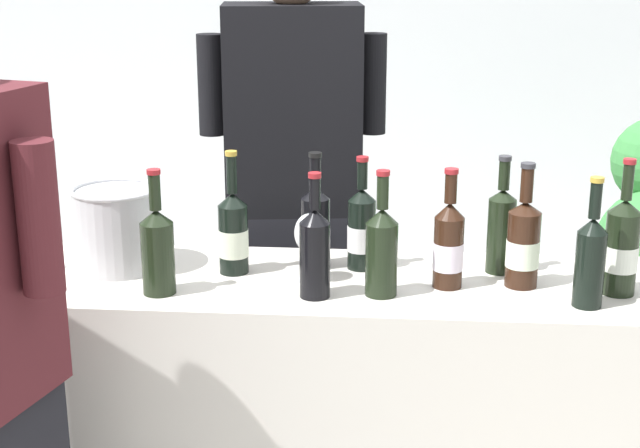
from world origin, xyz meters
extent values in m
cube|color=silver|center=(0.00, 2.60, 1.40)|extent=(8.00, 0.10, 2.80)
cube|color=beige|center=(0.00, 0.00, 0.45)|extent=(2.06, 0.51, 0.91)
cylinder|color=black|center=(0.11, -0.12, 1.00)|extent=(0.08, 0.08, 0.19)
cone|color=black|center=(0.11, -0.12, 1.12)|extent=(0.08, 0.08, 0.04)
cylinder|color=black|center=(0.11, -0.12, 1.17)|extent=(0.03, 0.03, 0.08)
cylinder|color=maroon|center=(0.11, -0.12, 1.22)|extent=(0.03, 0.03, 0.01)
cylinder|color=black|center=(0.27, -0.10, 1.00)|extent=(0.08, 0.08, 0.18)
cone|color=black|center=(0.27, -0.10, 1.11)|extent=(0.08, 0.08, 0.04)
cylinder|color=black|center=(0.27, -0.10, 1.17)|extent=(0.03, 0.03, 0.08)
cylinder|color=maroon|center=(0.27, -0.10, 1.22)|extent=(0.03, 0.03, 0.01)
cylinder|color=black|center=(0.77, -0.13, 1.00)|extent=(0.07, 0.07, 0.19)
cone|color=black|center=(0.77, -0.13, 1.11)|extent=(0.07, 0.07, 0.04)
cylinder|color=black|center=(0.77, -0.13, 1.17)|extent=(0.03, 0.03, 0.09)
cylinder|color=#B79333|center=(0.77, -0.13, 1.22)|extent=(0.03, 0.03, 0.01)
cylinder|color=black|center=(0.22, 0.10, 1.00)|extent=(0.07, 0.07, 0.19)
cone|color=black|center=(0.22, 0.10, 1.11)|extent=(0.07, 0.07, 0.03)
cylinder|color=black|center=(0.22, 0.10, 1.17)|extent=(0.03, 0.03, 0.07)
cylinder|color=maroon|center=(0.22, 0.10, 1.21)|extent=(0.03, 0.03, 0.01)
cylinder|color=silver|center=(0.22, 0.10, 0.99)|extent=(0.08, 0.08, 0.07)
cylinder|color=black|center=(-0.28, -0.13, 1.00)|extent=(0.08, 0.08, 0.18)
cone|color=black|center=(-0.28, -0.13, 1.11)|extent=(0.08, 0.08, 0.03)
cylinder|color=black|center=(-0.28, -0.13, 1.17)|extent=(0.03, 0.03, 0.09)
cylinder|color=maroon|center=(-0.28, -0.13, 1.22)|extent=(0.03, 0.03, 0.01)
cylinder|color=black|center=(0.58, 0.10, 1.01)|extent=(0.07, 0.07, 0.20)
cone|color=black|center=(0.58, 0.10, 1.12)|extent=(0.07, 0.07, 0.03)
cylinder|color=black|center=(0.58, 0.10, 1.17)|extent=(0.03, 0.03, 0.08)
cylinder|color=#333338|center=(0.58, 0.10, 1.22)|extent=(0.03, 0.03, 0.01)
cylinder|color=black|center=(0.63, -0.01, 1.01)|extent=(0.08, 0.08, 0.19)
cone|color=black|center=(0.63, -0.01, 1.12)|extent=(0.08, 0.08, 0.03)
cylinder|color=black|center=(0.63, -0.01, 1.18)|extent=(0.03, 0.03, 0.09)
cylinder|color=#333338|center=(0.63, -0.01, 1.23)|extent=(0.04, 0.04, 0.01)
cylinder|color=silver|center=(0.63, -0.01, 1.00)|extent=(0.08, 0.08, 0.07)
cylinder|color=black|center=(-0.12, 0.04, 1.00)|extent=(0.08, 0.08, 0.18)
cone|color=black|center=(-0.12, 0.04, 1.11)|extent=(0.08, 0.08, 0.03)
cylinder|color=black|center=(-0.12, 0.04, 1.18)|extent=(0.03, 0.03, 0.10)
cylinder|color=#B79333|center=(-0.12, 0.04, 1.23)|extent=(0.03, 0.03, 0.01)
cylinder|color=silver|center=(-0.12, 0.04, 0.99)|extent=(0.08, 0.08, 0.07)
cylinder|color=black|center=(0.44, -0.03, 1.00)|extent=(0.08, 0.08, 0.18)
cone|color=black|center=(0.44, -0.03, 1.11)|extent=(0.08, 0.08, 0.04)
cylinder|color=black|center=(0.44, -0.03, 1.17)|extent=(0.03, 0.03, 0.08)
cylinder|color=maroon|center=(0.44, -0.03, 1.21)|extent=(0.04, 0.04, 0.01)
cylinder|color=silver|center=(0.44, -0.03, 0.99)|extent=(0.08, 0.08, 0.07)
cylinder|color=black|center=(0.86, -0.04, 1.01)|extent=(0.08, 0.08, 0.21)
cone|color=black|center=(0.86, -0.04, 1.14)|extent=(0.08, 0.08, 0.03)
cylinder|color=black|center=(0.86, -0.04, 1.20)|extent=(0.03, 0.03, 0.09)
cylinder|color=maroon|center=(0.86, -0.04, 1.25)|extent=(0.03, 0.03, 0.01)
cylinder|color=silver|center=(0.86, -0.04, 1.00)|extent=(0.08, 0.08, 0.06)
cylinder|color=black|center=(0.09, 0.10, 1.01)|extent=(0.08, 0.08, 0.19)
cone|color=black|center=(0.09, 0.10, 1.12)|extent=(0.08, 0.08, 0.03)
cylinder|color=black|center=(0.09, 0.10, 1.17)|extent=(0.03, 0.03, 0.08)
cylinder|color=black|center=(0.09, 0.10, 1.22)|extent=(0.04, 0.04, 0.01)
cylinder|color=silver|center=(0.09, 0.10, 1.00)|extent=(0.08, 0.08, 0.07)
cylinder|color=silver|center=(0.09, -0.01, 0.91)|extent=(0.07, 0.07, 0.00)
cylinder|color=silver|center=(0.09, -0.01, 0.95)|extent=(0.01, 0.01, 0.08)
ellipsoid|color=silver|center=(0.09, -0.01, 1.04)|extent=(0.08, 0.08, 0.10)
ellipsoid|color=maroon|center=(0.09, -0.01, 1.02)|extent=(0.06, 0.06, 0.04)
cylinder|color=silver|center=(-0.44, 0.05, 1.02)|extent=(0.23, 0.23, 0.21)
torus|color=silver|center=(-0.44, 0.05, 1.13)|extent=(0.23, 0.23, 0.01)
cube|color=black|center=(-0.02, 0.53, 0.47)|extent=(0.40, 0.29, 0.95)
cube|color=black|center=(-0.02, 0.53, 1.26)|extent=(0.44, 0.29, 0.63)
cylinder|color=black|center=(0.23, 0.56, 1.34)|extent=(0.08, 0.08, 0.30)
cylinder|color=black|center=(-0.26, 0.50, 1.34)|extent=(0.08, 0.08, 0.30)
cylinder|color=#47191E|center=(-0.36, -0.65, 1.26)|extent=(0.08, 0.08, 0.30)
camera|label=1|loc=(0.30, -2.27, 1.75)|focal=52.21mm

